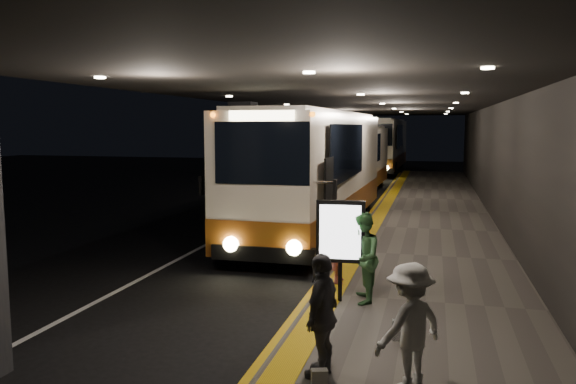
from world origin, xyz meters
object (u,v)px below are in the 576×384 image
Objects in this scene: bag_polka at (401,330)px; passenger_waiting_grey at (322,315)px; passenger_waiting_white at (410,326)px; passenger_boarding at (339,244)px; info_sign at (340,233)px; bag_plain at (319,379)px; passenger_waiting_green at (362,258)px; stanchion_post at (326,269)px; coach_main at (316,176)px; coach_second at (355,163)px; coach_third at (383,147)px.

passenger_waiting_grey is at bearing -122.28° from bag_polka.
passenger_boarding is at bearing -116.46° from passenger_waiting_white.
info_sign is (0.25, -1.32, 0.49)m from passenger_boarding.
bag_polka is at bearing 64.77° from bag_plain.
passenger_waiting_white is (1.06, -3.44, -0.06)m from passenger_waiting_green.
passenger_waiting_green is 1.66× the size of stanchion_post.
passenger_waiting_green reaches higher than passenger_waiting_grey.
coach_main is 10.89m from coach_second.
passenger_waiting_grey is 6.46× the size of bag_plain.
bag_plain is at bearing -115.23° from bag_polka.
coach_second is 14.91m from coach_third.
coach_main is 11.85× the size of stanchion_post.
bag_plain is 4.21m from stanchion_post.
bag_plain is at bearing -81.91° from coach_second.
stanchion_post reaches higher than bag_plain.
info_sign is 1.86× the size of stanchion_post.
coach_main is at bearing 101.27° from info_sign.
bag_plain is (2.49, -11.77, -1.61)m from coach_main.
bag_plain is at bearing 15.20° from passenger_waiting_grey.
bag_plain is (0.05, -0.43, -0.73)m from passenger_waiting_grey.
passenger_boarding is (1.89, -6.67, -0.88)m from coach_main.
coach_third is at bearing 90.67° from coach_second.
coach_main is 6.35× the size of info_sign.
passenger_waiting_grey is at bearing -76.47° from coach_main.
stanchion_post is at bearing -120.75° from passenger_waiting_green.
passenger_boarding is 5.19m from bag_plain.
passenger_boarding is 4.70m from passenger_waiting_grey.
coach_main is 10.48m from bag_polka.
stanchion_post is at bearing -161.67° from passenger_waiting_grey.
coach_second is at bearing 99.92° from bag_polka.
bag_polka is at bearing -52.49° from stanchion_post.
passenger_waiting_green is (2.56, -33.76, -0.88)m from coach_third.
coach_main is 8.41m from passenger_waiting_green.
passenger_waiting_white is 0.97× the size of passenger_waiting_grey.
passenger_waiting_green is at bearing 0.49° from info_sign.
coach_main is 7.31× the size of passenger_boarding.
coach_third is 7.34× the size of passenger_boarding.
stanchion_post is (-1.83, 3.77, -0.30)m from passenger_waiting_white.
coach_main is 8.29m from info_sign.
passenger_boarding is 1.01× the size of passenger_waiting_grey.
coach_second is (-0.18, 10.89, -0.24)m from coach_main.
bag_polka is (3.62, -20.66, -1.35)m from coach_second.
passenger_waiting_white is 6.27× the size of bag_plain.
bag_plain is (2.68, -22.66, -1.38)m from coach_second.
info_sign is (2.32, -18.88, -0.15)m from coach_second.
bag_polka is at bearing -69.27° from coach_main.
coach_second is 21.02m from bag_polka.
passenger_boarding is 1.02m from stanchion_post.
passenger_waiting_grey is 3.40m from info_sign.
coach_second is 22.40m from passenger_waiting_grey.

